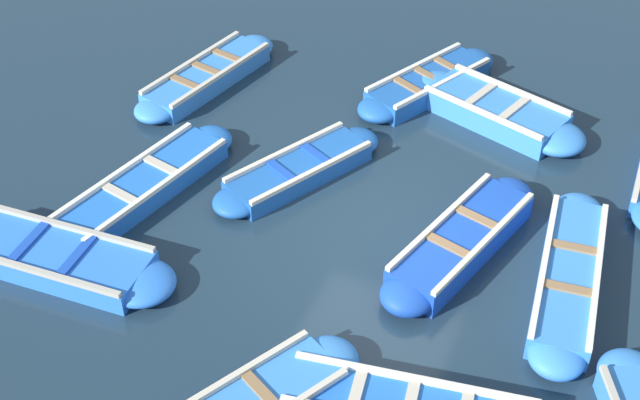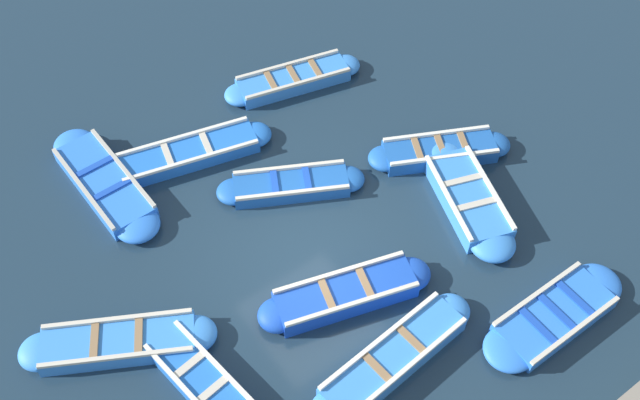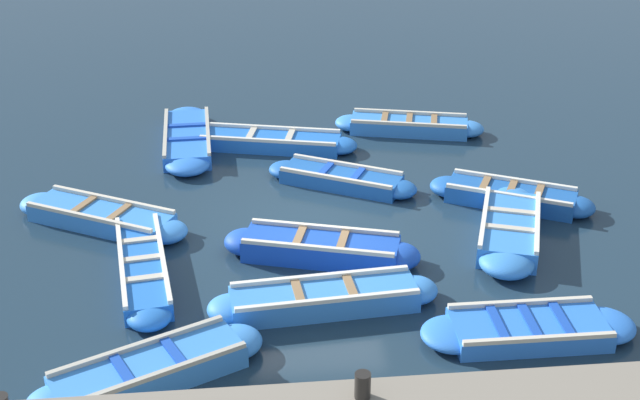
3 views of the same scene
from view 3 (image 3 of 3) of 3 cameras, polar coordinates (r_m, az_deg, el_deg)
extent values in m
plane|color=#1C303F|center=(16.67, -0.27, -1.60)|extent=(120.00, 120.00, 0.00)
cube|color=#3884E0|center=(14.19, 0.27, -6.37)|extent=(1.04, 3.02, 0.35)
ellipsoid|color=#3884E0|center=(14.49, 6.07, -5.75)|extent=(0.79, 0.81, 0.35)
ellipsoid|color=#3884E0|center=(14.03, -5.73, -6.94)|extent=(0.79, 0.81, 0.35)
cube|color=silver|center=(14.37, 0.01, -4.90)|extent=(0.32, 2.90, 0.07)
cube|color=silver|center=(13.78, 0.55, -6.44)|extent=(0.32, 2.90, 0.07)
cube|color=olive|center=(14.15, 1.95, -5.54)|extent=(0.70, 0.20, 0.04)
cube|color=olive|center=(14.02, -1.42, -5.87)|extent=(0.70, 0.20, 0.04)
cube|color=blue|center=(15.36, -11.28, -4.22)|extent=(3.11, 1.19, 0.30)
ellipsoid|color=blue|center=(16.69, -11.63, -1.59)|extent=(0.82, 0.80, 0.30)
ellipsoid|color=blue|center=(14.08, -10.87, -7.35)|extent=(0.82, 0.80, 0.30)
cube|color=silver|center=(15.27, -12.62, -3.77)|extent=(2.96, 0.51, 0.07)
cube|color=silver|center=(15.28, -10.07, -3.49)|extent=(2.96, 0.51, 0.07)
cube|color=beige|center=(15.84, -11.49, -2.51)|extent=(0.24, 0.68, 0.04)
cube|color=beige|center=(15.28, -11.34, -3.68)|extent=(0.24, 0.68, 0.04)
cube|color=beige|center=(14.72, -11.17, -4.92)|extent=(0.24, 0.68, 0.04)
cube|color=#3884E0|center=(16.47, 12.04, -1.87)|extent=(2.57, 1.73, 0.38)
ellipsoid|color=#3884E0|center=(17.52, 12.19, -0.04)|extent=(1.22, 1.20, 0.38)
ellipsoid|color=#3884E0|center=(15.44, 11.86, -3.94)|extent=(1.22, 1.20, 0.38)
cube|color=silver|center=(16.37, 10.47, -1.01)|extent=(2.23, 0.82, 0.07)
cube|color=silver|center=(16.38, 13.75, -1.34)|extent=(2.23, 0.82, 0.07)
cube|color=beige|center=(16.67, 12.15, -0.69)|extent=(0.42, 0.90, 0.04)
cube|color=beige|center=(16.07, 12.06, -1.77)|extent=(0.42, 0.90, 0.04)
cube|color=blue|center=(19.87, -3.18, 3.75)|extent=(1.54, 3.19, 0.30)
ellipsoid|color=blue|center=(19.64, 1.24, 3.51)|extent=(0.93, 0.95, 0.30)
ellipsoid|color=blue|center=(20.21, -7.48, 3.96)|extent=(0.93, 0.95, 0.30)
cube|color=silver|center=(20.14, -2.99, 4.65)|extent=(0.79, 2.95, 0.07)
cube|color=silver|center=(19.45, -3.40, 3.82)|extent=(0.79, 2.95, 0.07)
cube|color=beige|center=(19.73, -1.94, 4.14)|extent=(0.75, 0.31, 0.04)
cube|color=beige|center=(19.89, -4.43, 4.26)|extent=(0.75, 0.31, 0.04)
cube|color=blue|center=(13.92, 13.21, -8.09)|extent=(1.03, 2.33, 0.29)
ellipsoid|color=blue|center=(14.32, 17.67, -7.66)|extent=(0.95, 0.98, 0.29)
ellipsoid|color=blue|center=(13.61, 8.50, -8.50)|extent=(0.95, 0.98, 0.29)
cube|color=beige|center=(14.19, 12.71, -6.42)|extent=(0.08, 2.28, 0.07)
cube|color=beige|center=(13.46, 13.89, -8.61)|extent=(0.08, 2.28, 0.07)
cube|color=#1947B7|center=(13.99, 15.21, -7.36)|extent=(0.91, 0.14, 0.04)
cube|color=#1947B7|center=(13.83, 13.28, -7.54)|extent=(0.91, 0.14, 0.04)
cube|color=#1947B7|center=(13.69, 11.29, -7.71)|extent=(0.91, 0.14, 0.04)
cube|color=#3884E0|center=(17.07, -13.80, -1.09)|extent=(2.07, 2.84, 0.33)
ellipsoid|color=#3884E0|center=(16.35, -9.86, -2.00)|extent=(1.08, 1.09, 0.33)
ellipsoid|color=#3884E0|center=(17.88, -17.41, -0.26)|extent=(1.08, 1.09, 0.33)
cube|color=beige|center=(17.26, -13.14, 0.05)|extent=(1.37, 2.42, 0.07)
cube|color=beige|center=(16.71, -14.64, -1.06)|extent=(1.37, 2.42, 0.07)
cube|color=olive|center=(16.77, -12.78, -0.79)|extent=(0.73, 0.48, 0.04)
cube|color=olive|center=(17.21, -14.93, -0.30)|extent=(0.73, 0.48, 0.04)
cube|color=#1947B7|center=(15.50, 0.06, -3.15)|extent=(1.54, 2.81, 0.39)
ellipsoid|color=#1947B7|center=(15.34, 5.02, -3.60)|extent=(0.94, 0.96, 0.39)
ellipsoid|color=#1947B7|center=(15.77, -4.76, -2.68)|extent=(0.94, 0.96, 0.39)
cube|color=beige|center=(15.70, 0.31, -1.76)|extent=(0.82, 2.55, 0.07)
cube|color=beige|center=(15.07, -0.20, -3.08)|extent=(0.82, 2.55, 0.07)
cube|color=olive|center=(15.33, 1.46, -2.58)|extent=(0.73, 0.34, 0.04)
cube|color=olive|center=(15.46, -1.33, -2.33)|extent=(0.73, 0.34, 0.04)
cube|color=blue|center=(20.16, -8.50, 3.87)|extent=(2.82, 1.12, 0.32)
ellipsoid|color=blue|center=(21.45, -8.51, 5.32)|extent=(1.00, 0.97, 0.32)
ellipsoid|color=blue|center=(18.89, -8.48, 2.23)|extent=(1.00, 0.97, 0.32)
cube|color=#B2AD9E|center=(20.10, -9.86, 4.30)|extent=(2.73, 0.18, 0.07)
cube|color=#B2AD9E|center=(20.08, -7.20, 4.47)|extent=(2.73, 0.18, 0.07)
cube|color=#1947B7|center=(20.46, -8.53, 4.77)|extent=(0.17, 0.90, 0.04)
cube|color=#1947B7|center=(19.73, -8.53, 3.91)|extent=(0.17, 0.90, 0.04)
cube|color=#1E59AD|center=(17.74, 12.11, 0.22)|extent=(1.80, 2.56, 0.34)
ellipsoid|color=#1E59AD|center=(17.64, 16.03, -0.41)|extent=(0.99, 1.00, 0.34)
ellipsoid|color=#1E59AD|center=(17.91, 8.25, 0.85)|extent=(0.99, 1.00, 0.34)
cube|color=silver|center=(17.97, 12.36, 1.28)|extent=(1.14, 2.20, 0.07)
cube|color=silver|center=(17.33, 11.97, 0.32)|extent=(1.14, 2.20, 0.07)
cube|color=olive|center=(17.60, 13.83, 0.50)|extent=(0.69, 0.43, 0.04)
cube|color=olive|center=(17.65, 12.17, 0.77)|extent=(0.69, 0.43, 0.04)
cube|color=olive|center=(17.72, 10.51, 1.03)|extent=(0.69, 0.43, 0.04)
cube|color=#3884E0|center=(20.78, 5.71, 4.75)|extent=(1.40, 2.79, 0.31)
ellipsoid|color=#3884E0|center=(20.79, 9.40, 4.52)|extent=(0.89, 0.91, 0.31)
ellipsoid|color=#3884E0|center=(20.86, 2.03, 4.95)|extent=(0.89, 0.91, 0.31)
cube|color=beige|center=(21.04, 5.78, 5.60)|extent=(0.68, 2.57, 0.07)
cube|color=beige|center=(20.37, 5.69, 4.86)|extent=(0.68, 2.57, 0.07)
cube|color=olive|center=(20.71, 7.31, 5.10)|extent=(0.72, 0.30, 0.04)
cube|color=olive|center=(20.71, 5.73, 5.20)|extent=(0.72, 0.30, 0.04)
cube|color=olive|center=(20.73, 4.16, 5.29)|extent=(0.72, 0.30, 0.04)
cube|color=#3884E0|center=(12.91, -10.87, -10.74)|extent=(1.93, 2.78, 0.36)
ellipsoid|color=#3884E0|center=(13.31, -5.45, -9.04)|extent=(1.05, 1.06, 0.36)
cube|color=#B2AD9E|center=(13.08, -11.58, -9.10)|extent=(1.21, 2.40, 0.07)
cube|color=#B2AD9E|center=(12.49, -10.29, -10.91)|extent=(1.21, 2.40, 0.07)
cube|color=#1947B7|center=(12.89, -9.36, -9.56)|extent=(0.73, 0.45, 0.04)
cube|color=#1947B7|center=(12.71, -12.56, -10.52)|extent=(0.73, 0.45, 0.04)
cube|color=#1E59AD|center=(18.09, 1.37, 1.34)|extent=(1.82, 2.52, 0.29)
ellipsoid|color=#1E59AD|center=(17.75, 5.04, 0.70)|extent=(0.98, 0.99, 0.29)
ellipsoid|color=#1E59AD|center=(18.51, -2.15, 1.95)|extent=(0.98, 0.99, 0.29)
cube|color=beige|center=(18.31, 1.76, 2.29)|extent=(1.18, 2.15, 0.07)
cube|color=beige|center=(17.72, 0.97, 1.42)|extent=(1.18, 2.15, 0.07)
cube|color=#1947B7|center=(17.92, 2.40, 1.64)|extent=(0.67, 0.44, 0.04)
cube|color=#1947B7|center=(18.13, 0.36, 1.99)|extent=(0.67, 0.44, 0.04)
cylinder|color=black|center=(11.02, 2.75, -11.77)|extent=(0.20, 0.20, 0.35)
camera|label=1|loc=(14.18, -45.14, 23.32)|focal=50.00mm
camera|label=2|loc=(9.47, -42.78, 50.03)|focal=42.00mm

